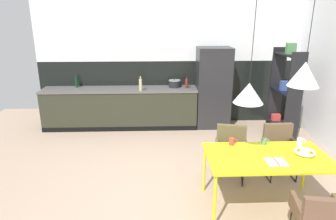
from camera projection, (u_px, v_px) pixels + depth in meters
ground_plane at (184, 207)px, 3.95m from camera, size 9.12×9.12×0.00m
back_wall_splashback_dark at (172, 92)px, 7.01m from camera, size 6.09×0.12×1.46m
back_wall_panel_upper at (172, 28)px, 6.57m from camera, size 6.09×0.12×1.46m
kitchen_counter at (121, 108)px, 6.71m from camera, size 3.45×0.63×0.90m
refrigerator_column at (213, 88)px, 6.65m from camera, size 0.74×0.60×1.80m
dining_table at (267, 159)px, 3.76m from camera, size 1.55×0.88×0.75m
armchair_near_window at (231, 146)px, 4.58m from camera, size 0.57×0.57×0.82m
armchair_facing_counter at (321, 214)px, 3.06m from camera, size 0.56×0.54×0.75m
armchair_corner_seat at (280, 144)px, 4.64m from camera, size 0.50×0.48×0.82m
fruit_bowl at (305, 152)px, 3.76m from camera, size 0.26×0.26×0.06m
open_book at (276, 162)px, 3.58m from camera, size 0.24×0.22×0.02m
mug_glass_clear at (232, 141)px, 4.05m from camera, size 0.12×0.07×0.10m
mug_tall_blue at (264, 141)px, 4.06m from camera, size 0.12×0.07×0.10m
mug_short_terracotta at (300, 142)px, 4.04m from camera, size 0.13×0.08×0.10m
cooking_pot at (175, 84)px, 6.69m from camera, size 0.27×0.27×0.19m
bottle_vinegar_dark at (141, 85)px, 6.36m from camera, size 0.07×0.07×0.32m
bottle_oil_tall at (76, 82)px, 6.66m from camera, size 0.06×0.06×0.27m
bottle_wine_green at (186, 84)px, 6.59m from camera, size 0.07×0.07×0.25m
open_shelf_unit at (285, 91)px, 6.00m from camera, size 0.30×0.91×1.96m
pendant_lamp_over_table_near at (249, 93)px, 3.49m from camera, size 0.36×0.36×1.42m
pendant_lamp_over_table_far at (304, 74)px, 3.41m from camera, size 0.36×0.36×1.21m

